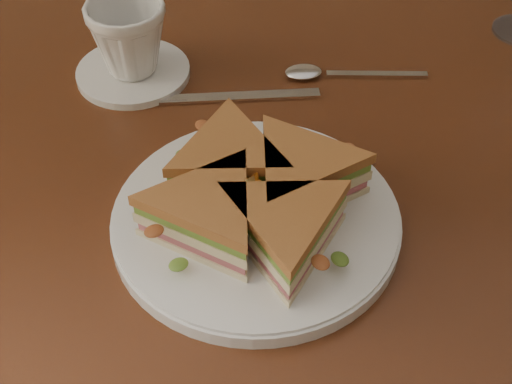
{
  "coord_description": "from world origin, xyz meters",
  "views": [
    {
      "loc": [
        -0.09,
        -0.6,
        1.3
      ],
      "look_at": [
        -0.03,
        -0.11,
        0.8
      ],
      "focal_mm": 50.0,
      "sensor_mm": 36.0,
      "label": 1
    }
  ],
  "objects_px": {
    "plate": "(256,221)",
    "saucer": "(133,72)",
    "knife": "(228,98)",
    "spoon": "(321,73)",
    "coffee_cup": "(128,38)",
    "sandwich_wedges": "(256,196)",
    "table": "(272,212)"
  },
  "relations": [
    {
      "from": "plate",
      "to": "saucer",
      "type": "relative_size",
      "value": 2.03
    },
    {
      "from": "knife",
      "to": "spoon",
      "type": "bearing_deg",
      "value": 18.0
    },
    {
      "from": "coffee_cup",
      "to": "spoon",
      "type": "bearing_deg",
      "value": -7.12
    },
    {
      "from": "spoon",
      "to": "saucer",
      "type": "distance_m",
      "value": 0.24
    },
    {
      "from": "spoon",
      "to": "saucer",
      "type": "relative_size",
      "value": 1.26
    },
    {
      "from": "spoon",
      "to": "sandwich_wedges",
      "type": "bearing_deg",
      "value": -107.06
    },
    {
      "from": "knife",
      "to": "sandwich_wedges",
      "type": "bearing_deg",
      "value": -84.91
    },
    {
      "from": "sandwich_wedges",
      "to": "table",
      "type": "bearing_deg",
      "value": 73.85
    },
    {
      "from": "knife",
      "to": "coffee_cup",
      "type": "distance_m",
      "value": 0.14
    },
    {
      "from": "knife",
      "to": "saucer",
      "type": "xyz_separation_m",
      "value": [
        -0.12,
        0.06,
        0.0
      ]
    },
    {
      "from": "spoon",
      "to": "coffee_cup",
      "type": "height_order",
      "value": "coffee_cup"
    },
    {
      "from": "table",
      "to": "coffee_cup",
      "type": "relative_size",
      "value": 12.06
    },
    {
      "from": "saucer",
      "to": "plate",
      "type": "bearing_deg",
      "value": -65.19
    },
    {
      "from": "plate",
      "to": "coffee_cup",
      "type": "distance_m",
      "value": 0.31
    },
    {
      "from": "table",
      "to": "plate",
      "type": "height_order",
      "value": "plate"
    },
    {
      "from": "saucer",
      "to": "sandwich_wedges",
      "type": "bearing_deg",
      "value": -65.19
    },
    {
      "from": "table",
      "to": "spoon",
      "type": "height_order",
      "value": "spoon"
    },
    {
      "from": "table",
      "to": "sandwich_wedges",
      "type": "bearing_deg",
      "value": -106.15
    },
    {
      "from": "sandwich_wedges",
      "to": "plate",
      "type": "bearing_deg",
      "value": 0.0
    },
    {
      "from": "plate",
      "to": "spoon",
      "type": "height_order",
      "value": "plate"
    },
    {
      "from": "spoon",
      "to": "knife",
      "type": "bearing_deg",
      "value": -157.03
    },
    {
      "from": "spoon",
      "to": "saucer",
      "type": "xyz_separation_m",
      "value": [
        -0.24,
        0.03,
        0.0
      ]
    },
    {
      "from": "knife",
      "to": "plate",
      "type": "bearing_deg",
      "value": -84.91
    },
    {
      "from": "table",
      "to": "coffee_cup",
      "type": "height_order",
      "value": "coffee_cup"
    },
    {
      "from": "plate",
      "to": "coffee_cup",
      "type": "xyz_separation_m",
      "value": [
        -0.13,
        0.28,
        0.05
      ]
    },
    {
      "from": "coffee_cup",
      "to": "sandwich_wedges",
      "type": "bearing_deg",
      "value": -65.85
    },
    {
      "from": "table",
      "to": "knife",
      "type": "relative_size",
      "value": 5.57
    },
    {
      "from": "sandwich_wedges",
      "to": "spoon",
      "type": "height_order",
      "value": "sandwich_wedges"
    },
    {
      "from": "sandwich_wedges",
      "to": "coffee_cup",
      "type": "relative_size",
      "value": 2.92
    },
    {
      "from": "table",
      "to": "knife",
      "type": "xyz_separation_m",
      "value": [
        -0.04,
        0.11,
        0.1
      ]
    },
    {
      "from": "plate",
      "to": "table",
      "type": "bearing_deg",
      "value": 73.85
    },
    {
      "from": "knife",
      "to": "saucer",
      "type": "distance_m",
      "value": 0.13
    }
  ]
}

